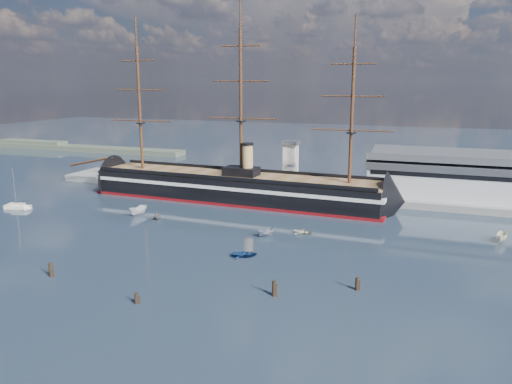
% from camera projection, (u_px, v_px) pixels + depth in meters
% --- Properties ---
extents(ground, '(600.00, 600.00, 0.00)m').
position_uv_depth(ground, '(243.00, 221.00, 128.38)').
color(ground, '#253142').
rests_on(ground, ground).
extents(quay, '(180.00, 18.00, 2.00)m').
position_uv_depth(quay, '(314.00, 194.00, 157.95)').
color(quay, slate).
rests_on(quay, ground).
extents(warehouse, '(63.00, 21.00, 11.60)m').
position_uv_depth(warehouse, '(481.00, 177.00, 143.61)').
color(warehouse, '#B7BABC').
rests_on(warehouse, ground).
extents(quay_tower, '(5.00, 5.00, 15.00)m').
position_uv_depth(quay_tower, '(291.00, 164.00, 155.46)').
color(quay_tower, silver).
rests_on(quay_tower, ground).
extents(shoreline, '(120.00, 10.00, 4.00)m').
position_uv_depth(shoreline, '(64.00, 147.00, 262.24)').
color(shoreline, '#3F4C38').
rests_on(shoreline, ground).
extents(warship, '(113.15, 19.32, 53.94)m').
position_uv_depth(warship, '(230.00, 187.00, 149.92)').
color(warship, black).
rests_on(warship, ground).
extents(sailboat, '(7.56, 3.91, 11.61)m').
position_uv_depth(sailboat, '(18.00, 206.00, 140.08)').
color(sailboat, beige).
rests_on(sailboat, ground).
extents(motorboat_a, '(7.51, 3.46, 2.90)m').
position_uv_depth(motorboat_a, '(139.00, 215.00, 133.92)').
color(motorboat_a, white).
rests_on(motorboat_a, ground).
extents(motorboat_b, '(2.36, 3.50, 1.52)m').
position_uv_depth(motorboat_b, '(245.00, 257.00, 101.95)').
color(motorboat_b, navy).
rests_on(motorboat_b, ground).
extents(motorboat_c, '(5.23, 4.42, 2.03)m').
position_uv_depth(motorboat_c, '(266.00, 236.00, 115.36)').
color(motorboat_c, gray).
rests_on(motorboat_c, ground).
extents(motorboat_d, '(6.45, 5.24, 2.18)m').
position_uv_depth(motorboat_d, '(157.00, 219.00, 129.60)').
color(motorboat_d, gray).
rests_on(motorboat_d, ground).
extents(motorboat_e, '(1.29, 2.98, 1.37)m').
position_uv_depth(motorboat_e, '(303.00, 234.00, 117.05)').
color(motorboat_e, beige).
rests_on(motorboat_e, ground).
extents(motorboat_f, '(6.86, 3.76, 2.60)m').
position_uv_depth(motorboat_f, '(501.00, 242.00, 111.49)').
color(motorboat_f, '#F6ECC9').
rests_on(motorboat_f, ground).
extents(piling_near_left, '(0.64, 0.64, 3.41)m').
position_uv_depth(piling_near_left, '(51.00, 277.00, 91.42)').
color(piling_near_left, black).
rests_on(piling_near_left, ground).
extents(piling_near_mid, '(0.64, 0.64, 2.53)m').
position_uv_depth(piling_near_mid, '(137.00, 303.00, 80.43)').
color(piling_near_mid, black).
rests_on(piling_near_mid, ground).
extents(piling_near_right, '(0.64, 0.64, 3.53)m').
position_uv_depth(piling_near_right, '(274.00, 296.00, 83.16)').
color(piling_near_right, black).
rests_on(piling_near_right, ground).
extents(piling_far_right, '(0.64, 0.64, 3.03)m').
position_uv_depth(piling_far_right, '(357.00, 290.00, 85.60)').
color(piling_far_right, black).
rests_on(piling_far_right, ground).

